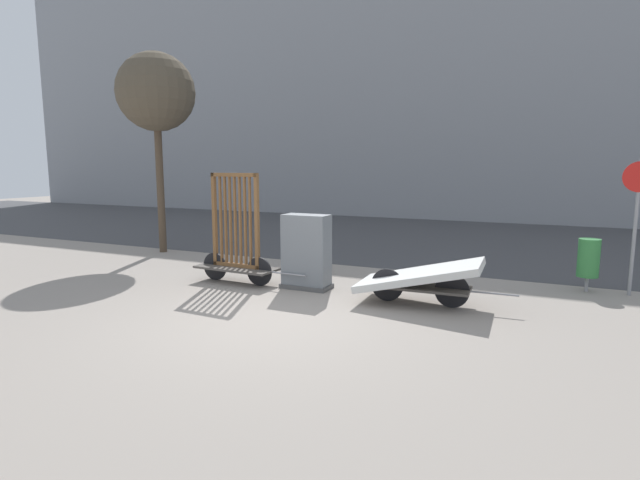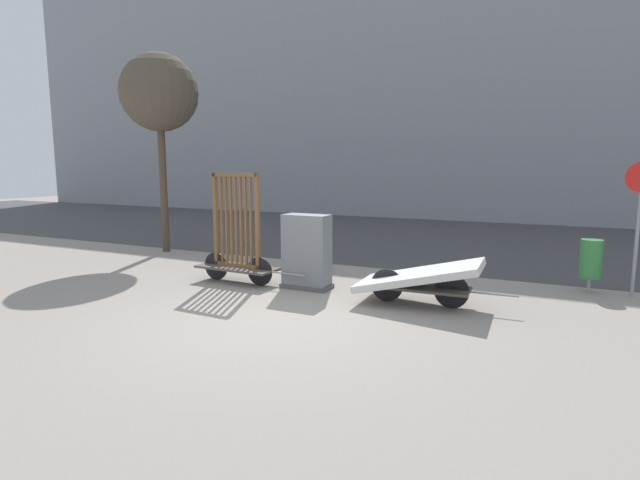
% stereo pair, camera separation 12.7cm
% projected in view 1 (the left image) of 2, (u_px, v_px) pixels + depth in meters
% --- Properties ---
extents(ground_plane, '(60.00, 60.00, 0.00)m').
position_uv_depth(ground_plane, '(268.00, 321.00, 7.16)').
color(ground_plane, gray).
extents(road_strip, '(56.00, 10.32, 0.01)m').
position_uv_depth(road_strip, '(423.00, 237.00, 15.56)').
color(road_strip, '#424244').
rests_on(road_strip, ground_plane).
extents(building_facade, '(48.00, 4.00, 12.16)m').
position_uv_depth(building_facade, '(467.00, 73.00, 21.09)').
color(building_facade, gray).
rests_on(building_facade, ground_plane).
extents(bike_cart_with_bedframe, '(2.31, 0.70, 2.07)m').
position_uv_depth(bike_cart_with_bedframe, '(236.00, 247.00, 9.38)').
color(bike_cart_with_bedframe, '#4C4742').
rests_on(bike_cart_with_bedframe, ground_plane).
extents(bike_cart_with_mattress, '(2.49, 1.16, 0.76)m').
position_uv_depth(bike_cart_with_mattress, '(419.00, 277.00, 7.96)').
color(bike_cart_with_mattress, '#4C4742').
rests_on(bike_cart_with_mattress, ground_plane).
extents(utility_cabinet, '(0.89, 0.47, 1.34)m').
position_uv_depth(utility_cabinet, '(306.00, 254.00, 8.98)').
color(utility_cabinet, '#4C4C4C').
rests_on(utility_cabinet, ground_plane).
extents(trash_bin, '(0.36, 0.36, 0.94)m').
position_uv_depth(trash_bin, '(589.00, 258.00, 8.76)').
color(trash_bin, gray).
rests_on(trash_bin, ground_plane).
extents(sign_post, '(0.51, 0.06, 2.33)m').
position_uv_depth(sign_post, '(637.00, 208.00, 8.35)').
color(sign_post, gray).
rests_on(sign_post, ground_plane).
extents(street_tree, '(1.92, 1.92, 4.98)m').
position_uv_depth(street_tree, '(156.00, 93.00, 12.32)').
color(street_tree, '#4C3D2D').
rests_on(street_tree, ground_plane).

